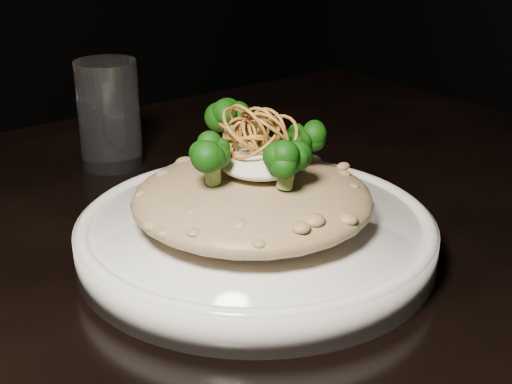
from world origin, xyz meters
The scene contains 7 objects.
table centered at (0.00, 0.00, 0.67)m, with size 1.10×0.80×0.75m.
plate centered at (0.04, -0.04, 0.77)m, with size 0.29×0.29×0.03m, color white.
risotto centered at (0.03, -0.05, 0.80)m, with size 0.19×0.19×0.04m, color brown.
broccoli centered at (0.04, -0.04, 0.84)m, with size 0.12×0.12×0.04m, color black, non-canonical shape.
cheese centered at (0.04, -0.05, 0.83)m, with size 0.06×0.06×0.02m, color silver.
shallots centered at (0.04, -0.04, 0.86)m, with size 0.06×0.06×0.04m, color brown, non-canonical shape.
drinking_glass centered at (0.04, 0.21, 0.81)m, with size 0.06×0.06×0.11m, color silver.
Camera 1 is at (-0.28, -0.46, 1.03)m, focal length 50.00 mm.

